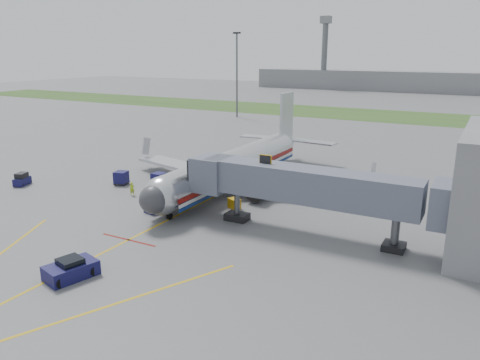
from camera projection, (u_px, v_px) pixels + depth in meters
The scene contains 16 objects.
ground at pixel (157, 226), 44.64m from camera, with size 400.00×400.00×0.00m, color #565659.
grass_strip at pixel (376, 115), 120.77m from camera, with size 300.00×25.00×0.01m, color #2D4C1E.
apron_markings at pixel (100, 254), 38.38m from camera, with size 21.52×50.00×0.01m.
airliner at pixel (235, 165), 56.83m from camera, with size 32.10×35.67×10.25m.
jet_bridge at pixel (304, 186), 41.74m from camera, with size 25.30×4.00×6.90m.
light_mast_left at pixel (237, 73), 114.81m from camera, with size 2.00×0.44×20.40m.
distant_terminal at pixel (397, 81), 191.99m from camera, with size 120.00×14.00×8.00m, color slate.
control_tower at pixel (325, 47), 198.03m from camera, with size 4.00×4.00×30.00m.
pushback_tug at pixel (71, 269), 34.29m from camera, with size 3.08×4.06×1.50m.
baggage_tug at pixel (22, 180), 57.88m from camera, with size 1.82×2.49×1.56m.
baggage_cart_a at pixel (164, 195), 50.74m from camera, with size 2.19×2.19×1.93m.
baggage_cart_b at pixel (159, 179), 57.57m from camera, with size 1.55×1.55×1.62m.
baggage_cart_c at pixel (121, 178), 58.15m from camera, with size 1.89×1.89×1.66m.
belt_loader at pixel (162, 204), 49.07m from camera, with size 2.17×4.59×2.17m.
ground_power_cart at pixel (234, 204), 49.42m from camera, with size 1.55×1.34×1.05m.
ramp_worker at pixel (132, 189), 53.75m from camera, with size 0.57×0.37×1.56m, color #9CC417.
Camera 1 is at (27.01, -32.94, 16.14)m, focal length 35.00 mm.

